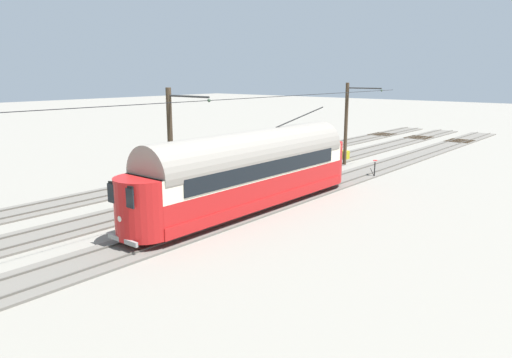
{
  "coord_description": "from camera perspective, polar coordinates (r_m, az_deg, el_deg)",
  "views": [
    {
      "loc": [
        -20.75,
        23.26,
        7.21
      ],
      "look_at": [
        -4.51,
        3.83,
        1.66
      ],
      "focal_mm": 33.69,
      "sensor_mm": 36.0,
      "label": 1
    }
  ],
  "objects": [
    {
      "name": "track_streetcar_siding",
      "position": [
        29.5,
        5.18,
        -1.73
      ],
      "size": [
        2.8,
        80.0,
        0.18
      ],
      "color": "#666059",
      "rests_on": "ground"
    },
    {
      "name": "track_adjacent_siding",
      "position": [
        32.21,
        -1.43,
        -0.48
      ],
      "size": [
        2.8,
        80.0,
        0.18
      ],
      "color": "#666059",
      "rests_on": "ground"
    },
    {
      "name": "switch_stand",
      "position": [
        35.15,
        13.9,
        1.32
      ],
      "size": [
        0.5,
        0.3,
        1.24
      ],
      "color": "black",
      "rests_on": "ground"
    },
    {
      "name": "track_end_bumper",
      "position": [
        42.07,
        9.79,
        2.86
      ],
      "size": [
        1.8,
        0.6,
        0.8
      ],
      "primitive_type": "cube",
      "color": "#B2A519",
      "rests_on": "ground"
    },
    {
      "name": "ground_plane",
      "position": [
        31.99,
        -1.8,
        -0.67
      ],
      "size": [
        220.0,
        220.0,
        0.0
      ],
      "primitive_type": "plane",
      "color": "gray"
    },
    {
      "name": "vintage_streetcar",
      "position": [
        25.51,
        -0.54,
        1.16
      ],
      "size": [
        2.65,
        16.57,
        5.04
      ],
      "color": "red",
      "rests_on": "ground"
    },
    {
      "name": "catenary_pole_mid_near",
      "position": [
        25.14,
        -9.97,
        3.56
      ],
      "size": [
        3.11,
        0.28,
        6.55
      ],
      "color": "#423323",
      "rests_on": "ground"
    },
    {
      "name": "track_third_siding",
      "position": [
        35.29,
        -6.95,
        0.57
      ],
      "size": [
        2.8,
        80.0,
        0.18
      ],
      "color": "#666059",
      "rests_on": "ground"
    },
    {
      "name": "overhead_wire_run",
      "position": [
        18.07,
        -24.78,
        7.41
      ],
      "size": [
        2.91,
        58.4,
        0.18
      ],
      "color": "black",
      "rests_on": "ground"
    },
    {
      "name": "catenary_pole_foreground",
      "position": [
        39.25,
        10.77,
        6.64
      ],
      "size": [
        3.11,
        0.28,
        6.55
      ],
      "color": "#423323",
      "rests_on": "ground"
    },
    {
      "name": "flatcar_adjacent",
      "position": [
        34.23,
        1.77,
        1.66
      ],
      "size": [
        2.8,
        14.27,
        1.6
      ],
      "color": "brown",
      "rests_on": "ground"
    }
  ]
}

